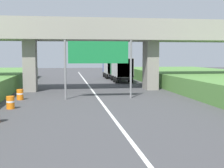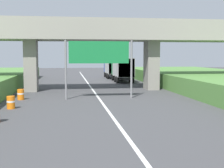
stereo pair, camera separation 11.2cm
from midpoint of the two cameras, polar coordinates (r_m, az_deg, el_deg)
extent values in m
cube|color=white|center=(27.37, -2.31, -2.63)|extent=(0.20, 93.36, 0.01)
cube|color=gray|center=(33.84, -3.47, 8.90)|extent=(40.00, 4.80, 1.10)
cube|color=gray|center=(31.73, -3.16, 11.15)|extent=(40.00, 0.36, 1.10)
cube|color=gray|center=(36.14, -3.77, 10.40)|extent=(40.00, 0.36, 1.10)
cube|color=gray|center=(33.90, -14.55, 3.26)|extent=(1.30, 2.20, 5.38)
cube|color=gray|center=(34.91, 7.34, 3.43)|extent=(1.30, 2.20, 5.38)
cylinder|color=slate|center=(26.72, -8.36, 2.59)|extent=(0.18, 0.18, 5.08)
cylinder|color=slate|center=(27.28, 3.71, 2.69)|extent=(0.18, 0.18, 5.08)
cube|color=#167238|center=(26.83, -2.27, 5.84)|extent=(5.20, 0.12, 1.90)
cube|color=white|center=(26.82, -2.27, 5.84)|extent=(4.89, 0.01, 1.67)
cube|color=black|center=(53.19, 0.14, 1.84)|extent=(1.10, 7.30, 0.36)
cube|color=#233D9E|center=(55.71, -0.24, 3.25)|extent=(2.10, 2.10, 2.10)
cube|color=#2D3842|center=(56.71, -0.38, 3.59)|extent=(1.89, 0.06, 0.90)
cube|color=#B7B7B2|center=(52.09, 0.30, 3.40)|extent=(2.30, 5.20, 2.60)
cube|color=gray|center=(49.54, 0.74, 3.31)|extent=(2.21, 0.04, 2.50)
cylinder|color=black|center=(55.65, -1.23, 1.80)|extent=(0.30, 0.96, 0.96)
cylinder|color=black|center=(55.91, 0.75, 1.81)|extent=(0.30, 0.96, 0.96)
cylinder|color=black|center=(50.61, -0.66, 1.47)|extent=(0.30, 0.96, 0.96)
cylinder|color=black|center=(50.92, 1.73, 1.49)|extent=(0.30, 0.96, 0.96)
cylinder|color=black|center=(52.28, -0.90, 1.58)|extent=(0.30, 0.96, 0.96)
cylinder|color=black|center=(52.59, 1.42, 1.60)|extent=(0.30, 0.96, 0.96)
cube|color=black|center=(45.22, 1.90, 1.26)|extent=(1.10, 7.30, 0.36)
cube|color=#236B38|center=(47.72, 1.37, 2.94)|extent=(2.10, 2.10, 2.10)
cube|color=#2D3842|center=(48.71, 1.17, 3.34)|extent=(1.89, 0.06, 0.90)
cube|color=#B7B7B2|center=(44.11, 2.14, 3.09)|extent=(2.30, 5.20, 2.60)
cube|color=gray|center=(41.58, 2.76, 2.96)|extent=(2.21, 0.04, 2.50)
cylinder|color=black|center=(47.64, 0.21, 1.24)|extent=(0.30, 0.96, 0.96)
cylinder|color=black|center=(47.96, 2.51, 1.26)|extent=(0.30, 0.96, 0.96)
cylinder|color=black|center=(42.62, 1.05, 0.79)|extent=(0.30, 0.96, 0.96)
cylinder|color=black|center=(43.01, 3.87, 0.81)|extent=(0.30, 0.96, 0.96)
cylinder|color=black|center=(44.28, 0.71, 0.95)|extent=(0.30, 0.96, 0.96)
cylinder|color=black|center=(44.66, 3.42, 0.97)|extent=(0.30, 0.96, 0.96)
cylinder|color=orange|center=(22.96, -17.95, -3.24)|extent=(0.56, 0.56, 0.90)
cylinder|color=white|center=(22.95, -17.96, -3.06)|extent=(0.57, 0.57, 0.12)
cylinder|color=orange|center=(27.48, -16.31, -1.86)|extent=(0.56, 0.56, 0.90)
cylinder|color=white|center=(27.47, -16.31, -1.71)|extent=(0.57, 0.57, 0.12)
camera|label=1|loc=(0.06, -89.83, 0.02)|focal=49.79mm
camera|label=2|loc=(0.06, 90.17, -0.02)|focal=49.79mm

